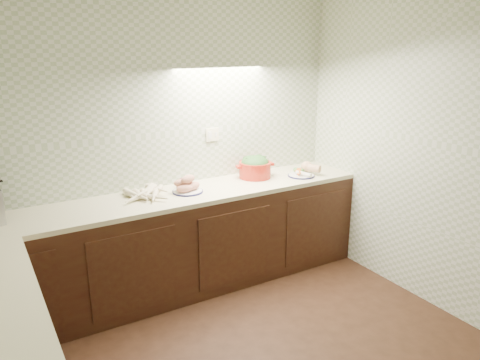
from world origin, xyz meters
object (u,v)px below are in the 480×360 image
parsnip_pile (150,194)px  dutch_oven (255,167)px  sweet_potato_plate (187,186)px  onion_bowl (184,184)px  veg_plate (304,170)px

parsnip_pile → dutch_oven: bearing=3.8°
parsnip_pile → sweet_potato_plate: (0.33, -0.01, 0.02)m
sweet_potato_plate → onion_bowl: 0.12m
dutch_oven → veg_plate: (0.46, -0.16, -0.06)m
sweet_potato_plate → veg_plate: size_ratio=0.82×
parsnip_pile → sweet_potato_plate: bearing=-1.8°
parsnip_pile → sweet_potato_plate: size_ratio=1.48×
sweet_potato_plate → dutch_oven: 0.76m
parsnip_pile → veg_plate: (1.54, -0.09, 0.01)m
parsnip_pile → onion_bowl: bearing=16.6°
sweet_potato_plate → onion_bowl: (0.02, 0.11, -0.02)m
dutch_oven → veg_plate: 0.49m
parsnip_pile → dutch_oven: 1.08m
sweet_potato_plate → dutch_oven: dutch_oven is taller
sweet_potato_plate → onion_bowl: size_ratio=2.06×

